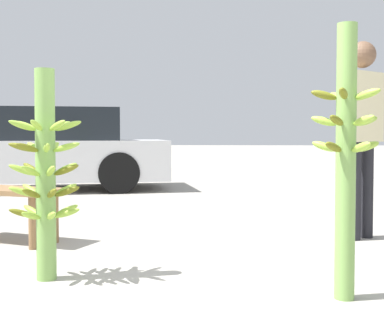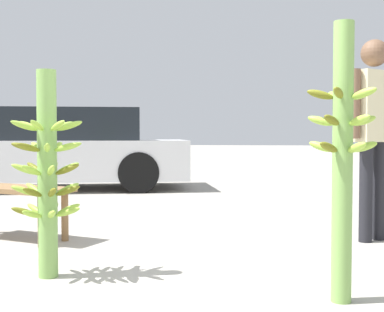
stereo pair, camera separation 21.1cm
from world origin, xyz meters
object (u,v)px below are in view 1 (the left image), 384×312
at_px(market_bench, 2,197).
at_px(parked_car, 39,150).
at_px(banana_stalk_center, 346,155).
at_px(vendor_person, 362,120).
at_px(banana_stalk_left, 46,173).

xyz_separation_m(market_bench, parked_car, (-1.19, 4.14, 0.26)).
relative_size(banana_stalk_center, vendor_person, 0.89).
height_order(banana_stalk_left, parked_car, parked_car).
xyz_separation_m(banana_stalk_center, vendor_person, (0.50, 1.74, 0.24)).
height_order(banana_stalk_center, parked_car, banana_stalk_center).
bearing_deg(market_bench, banana_stalk_left, -37.15).
relative_size(banana_stalk_left, market_bench, 1.18).
bearing_deg(banana_stalk_center, vendor_person, 73.78).
xyz_separation_m(banana_stalk_center, parked_car, (-3.73, 5.53, -0.15)).
bearing_deg(vendor_person, market_bench, 145.26).
relative_size(banana_stalk_left, vendor_person, 0.77).
bearing_deg(parked_car, banana_stalk_center, -160.38).
distance_m(banana_stalk_center, parked_car, 6.68).
xyz_separation_m(banana_stalk_left, market_bench, (-0.77, 1.12, -0.29)).
height_order(banana_stalk_center, market_bench, banana_stalk_center).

